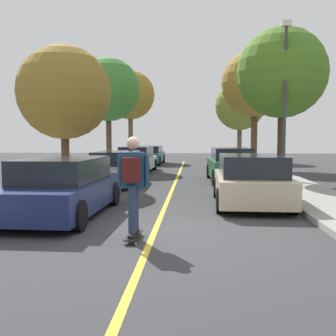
% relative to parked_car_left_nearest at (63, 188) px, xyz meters
% --- Properties ---
extents(ground, '(80.00, 80.00, 0.00)m').
position_rel_parked_car_left_nearest_xyz_m(ground, '(2.36, -1.58, -0.68)').
color(ground, '#353538').
extents(center_line, '(0.12, 39.20, 0.01)m').
position_rel_parked_car_left_nearest_xyz_m(center_line, '(2.36, 2.42, -0.68)').
color(center_line, gold).
rests_on(center_line, ground).
extents(parked_car_left_nearest, '(2.07, 4.60, 1.40)m').
position_rel_parked_car_left_nearest_xyz_m(parked_car_left_nearest, '(0.00, 0.00, 0.00)').
color(parked_car_left_nearest, navy).
rests_on(parked_car_left_nearest, ground).
extents(parked_car_left_near, '(1.93, 4.50, 1.32)m').
position_rel_parked_car_left_nearest_xyz_m(parked_car_left_near, '(-0.00, 6.54, -0.03)').
color(parked_car_left_near, '#B7B7BC').
rests_on(parked_car_left_near, ground).
extents(parked_car_left_far, '(1.92, 4.45, 1.38)m').
position_rel_parked_car_left_nearest_xyz_m(parked_car_left_far, '(0.00, 12.40, -0.01)').
color(parked_car_left_far, '#B7B7BC').
rests_on(parked_car_left_far, ground).
extents(parked_car_left_farthest, '(1.94, 4.46, 1.28)m').
position_rel_parked_car_left_nearest_xyz_m(parked_car_left_farthest, '(0.00, 18.84, -0.04)').
color(parked_car_left_farthest, '#196066').
rests_on(parked_car_left_farthest, ground).
extents(parked_car_right_nearest, '(2.05, 4.12, 1.41)m').
position_rel_parked_car_left_nearest_xyz_m(parked_car_right_nearest, '(4.73, 1.82, 0.01)').
color(parked_car_right_nearest, '#BCAD89').
rests_on(parked_car_right_nearest, ground).
extents(parked_car_right_near, '(1.98, 4.47, 1.45)m').
position_rel_parked_car_left_nearest_xyz_m(parked_car_right_near, '(4.73, 7.83, 0.01)').
color(parked_car_right_near, '#1E5B33').
rests_on(parked_car_right_near, ground).
extents(street_tree_left_nearest, '(3.69, 3.69, 5.36)m').
position_rel_parked_car_left_nearest_xyz_m(street_tree_left_nearest, '(-1.97, 6.24, 2.96)').
color(street_tree_left_nearest, '#4C3823').
rests_on(street_tree_left_nearest, sidewalk_left).
extents(street_tree_left_near, '(3.77, 3.77, 6.47)m').
position_rel_parked_car_left_nearest_xyz_m(street_tree_left_near, '(-1.97, 14.47, 4.03)').
color(street_tree_left_near, '#4C3823').
rests_on(street_tree_left_near, sidewalk_left).
extents(street_tree_left_far, '(3.90, 3.90, 7.08)m').
position_rel_parked_car_left_nearest_xyz_m(street_tree_left_far, '(-1.97, 22.79, 4.56)').
color(street_tree_left_far, brown).
rests_on(street_tree_left_far, sidewalk_left).
extents(street_tree_right_nearest, '(3.67, 3.67, 6.21)m').
position_rel_parked_car_left_nearest_xyz_m(street_tree_right_nearest, '(6.70, 7.39, 3.82)').
color(street_tree_right_nearest, '#3D2D1E').
rests_on(street_tree_right_nearest, sidewalk_right).
extents(street_tree_right_near, '(3.94, 3.94, 6.88)m').
position_rel_parked_car_left_nearest_xyz_m(street_tree_right_near, '(6.70, 14.74, 4.34)').
color(street_tree_right_near, '#4C3823').
rests_on(street_tree_right_near, sidewalk_right).
extents(street_tree_right_far, '(3.84, 3.84, 6.14)m').
position_rel_parked_car_left_nearest_xyz_m(street_tree_right_far, '(6.70, 22.40, 3.66)').
color(street_tree_right_far, brown).
rests_on(street_tree_right_far, sidewalk_right).
extents(streetlamp, '(0.36, 0.24, 5.98)m').
position_rel_parked_car_left_nearest_xyz_m(streetlamp, '(6.48, 5.73, 2.85)').
color(streetlamp, '#38383D').
rests_on(streetlamp, sidewalk_right).
extents(skateboard, '(0.24, 0.84, 0.10)m').
position_rel_parked_car_left_nearest_xyz_m(skateboard, '(2.05, -2.21, -0.60)').
color(skateboard, black).
rests_on(skateboard, ground).
extents(skateboarder, '(0.58, 0.70, 1.80)m').
position_rel_parked_car_left_nearest_xyz_m(skateboarder, '(2.04, -2.24, 0.44)').
color(skateboarder, black).
rests_on(skateboarder, skateboard).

